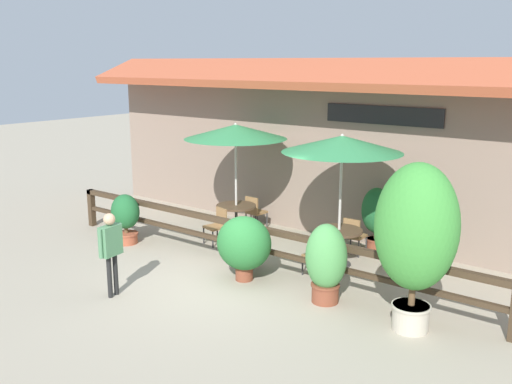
% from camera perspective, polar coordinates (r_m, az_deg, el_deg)
% --- Properties ---
extents(ground_plane, '(60.00, 60.00, 0.00)m').
position_cam_1_polar(ground_plane, '(11.06, -4.24, -9.12)').
color(ground_plane, '#9E937F').
extents(building_facade, '(14.28, 1.49, 4.23)m').
position_cam_1_polar(building_facade, '(13.72, 7.14, 4.53)').
color(building_facade, gray).
rests_on(building_facade, ground).
extents(patio_railing, '(10.40, 0.14, 0.95)m').
position_cam_1_polar(patio_railing, '(11.58, -0.82, -4.40)').
color(patio_railing, '#3D2D1E').
rests_on(patio_railing, ground).
extents(patio_umbrella_near, '(2.44, 2.44, 2.74)m').
position_cam_1_polar(patio_umbrella_near, '(13.43, -2.05, 6.04)').
color(patio_umbrella_near, '#B7B2A8').
rests_on(patio_umbrella_near, ground).
extents(dining_table_near, '(0.96, 0.96, 0.76)m').
position_cam_1_polar(dining_table_near, '(13.80, -1.99, -1.92)').
color(dining_table_near, '#4C3826').
rests_on(dining_table_near, ground).
extents(chair_near_streetside, '(0.51, 0.51, 0.83)m').
position_cam_1_polar(chair_near_streetside, '(13.25, -3.89, -3.25)').
color(chair_near_streetside, olive).
rests_on(chair_near_streetside, ground).
extents(chair_near_wallside, '(0.44, 0.44, 0.83)m').
position_cam_1_polar(chair_near_wallside, '(14.42, -0.12, -1.87)').
color(chair_near_wallside, olive).
rests_on(chair_near_wallside, ground).
extents(patio_umbrella_middle, '(2.44, 2.44, 2.74)m').
position_cam_1_polar(patio_umbrella_middle, '(11.52, 8.60, 4.75)').
color(patio_umbrella_middle, '#B7B2A8').
rests_on(patio_umbrella_middle, ground).
extents(dining_table_middle, '(0.96, 0.96, 0.76)m').
position_cam_1_polar(dining_table_middle, '(11.94, 8.29, -4.42)').
color(dining_table_middle, '#4C3826').
rests_on(dining_table_middle, ground).
extents(chair_middle_streetside, '(0.51, 0.51, 0.83)m').
position_cam_1_polar(chair_middle_streetside, '(11.37, 6.30, -6.05)').
color(chair_middle_streetside, olive).
rests_on(chair_middle_streetside, ground).
extents(chair_middle_wallside, '(0.43, 0.43, 0.83)m').
position_cam_1_polar(chair_middle_wallside, '(12.65, 9.74, -4.19)').
color(chair_middle_wallside, olive).
rests_on(chair_middle_wallside, ground).
extents(potted_plant_corner_fern, '(1.09, 0.98, 1.27)m').
position_cam_1_polar(potted_plant_corner_fern, '(10.97, -1.20, -5.23)').
color(potted_plant_corner_fern, brown).
rests_on(potted_plant_corner_fern, ground).
extents(potted_plant_tall_tropical, '(0.69, 0.62, 1.17)m').
position_cam_1_polar(potted_plant_tall_tropical, '(13.52, -12.92, -2.37)').
color(potted_plant_tall_tropical, '#9E4C33').
rests_on(potted_plant_tall_tropical, ground).
extents(potted_plant_small_flowering, '(0.74, 0.67, 1.43)m').
position_cam_1_polar(potted_plant_small_flowering, '(10.04, 7.02, -6.89)').
color(potted_plant_small_flowering, brown).
rests_on(potted_plant_small_flowering, ground).
extents(potted_plant_entrance_palm, '(1.29, 1.16, 2.69)m').
position_cam_1_polar(potted_plant_entrance_palm, '(9.03, 15.71, -3.83)').
color(potted_plant_entrance_palm, '#B7AD99').
rests_on(potted_plant_entrance_palm, ground).
extents(potted_plant_broad_leaf, '(0.67, 0.60, 1.47)m').
position_cam_1_polar(potted_plant_broad_leaf, '(12.76, 11.94, -2.19)').
color(potted_plant_broad_leaf, brown).
rests_on(potted_plant_broad_leaf, ground).
extents(pedestrian, '(0.24, 0.54, 1.55)m').
position_cam_1_polar(pedestrian, '(10.47, -14.33, -5.01)').
color(pedestrian, black).
rests_on(pedestrian, ground).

